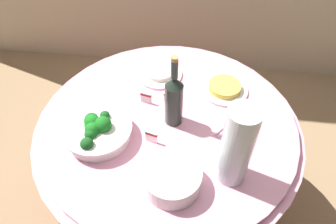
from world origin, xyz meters
TOP-DOWN VIEW (x-y plane):
  - ground_plane at (0.00, 0.00)m, footprint 6.00×6.00m
  - buffet_table at (0.00, 0.00)m, footprint 1.16×1.16m
  - broccoli_bowl at (-0.27, -0.13)m, footprint 0.28×0.28m
  - plate_stack at (0.05, -0.31)m, footprint 0.21×0.21m
  - wine_bottle at (0.02, -0.00)m, footprint 0.07×0.07m
  - decorative_fruit_vase at (0.26, -0.24)m, footprint 0.11×0.11m
  - serving_tongs at (0.26, -0.01)m, footprint 0.13×0.16m
  - food_plate_rice at (-0.08, 0.29)m, footprint 0.22×0.22m
  - food_plate_fried_egg at (0.24, 0.22)m, footprint 0.22×0.22m
  - label_placard_front at (-0.11, 0.10)m, footprint 0.05×0.02m
  - label_placard_mid at (-0.05, -0.12)m, footprint 0.05×0.02m
  - label_placard_rear at (-0.01, 0.10)m, footprint 0.05×0.03m

SIDE VIEW (x-z plane):
  - ground_plane at x=0.00m, z-range 0.00..0.00m
  - buffet_table at x=0.00m, z-range 0.01..0.75m
  - serving_tongs at x=0.26m, z-range 0.74..0.75m
  - food_plate_rice at x=-0.08m, z-range 0.74..0.77m
  - food_plate_fried_egg at x=0.24m, z-range 0.74..0.78m
  - label_placard_front at x=-0.11m, z-range 0.74..0.80m
  - label_placard_mid at x=-0.05m, z-range 0.74..0.80m
  - label_placard_rear at x=-0.01m, z-range 0.74..0.80m
  - plate_stack at x=0.05m, z-range 0.74..0.82m
  - broccoli_bowl at x=-0.27m, z-range 0.73..0.84m
  - wine_bottle at x=0.02m, z-range 0.70..1.04m
  - decorative_fruit_vase at x=0.26m, z-range 0.73..1.07m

